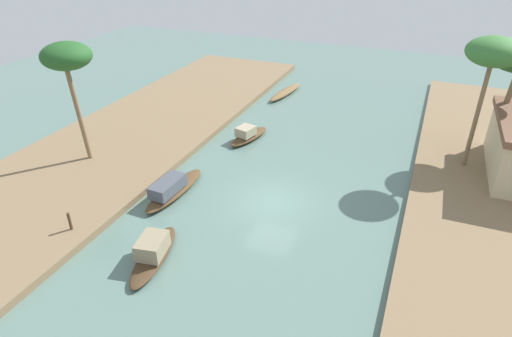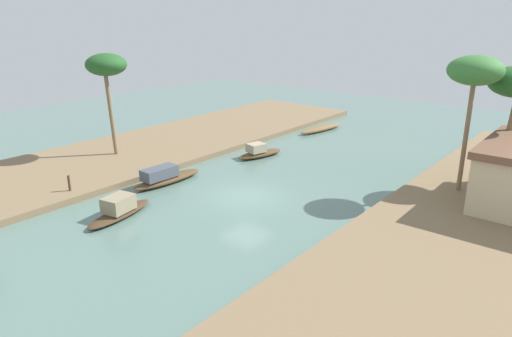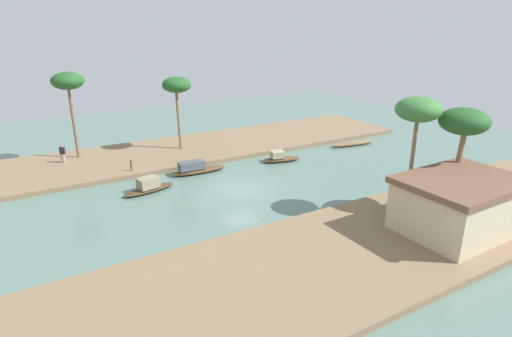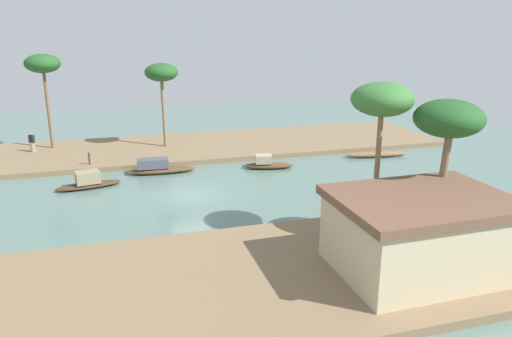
# 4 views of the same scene
# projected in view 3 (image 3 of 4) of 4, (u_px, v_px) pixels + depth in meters

# --- Properties ---
(river_water) EXTENTS (71.18, 71.18, 0.00)m
(river_water) POSITION_uv_depth(u_px,v_px,m) (241.00, 190.00, 32.72)
(river_water) COLOR slate
(river_water) RESTS_ON ground
(riverbank_left) EXTENTS (47.76, 10.16, 0.38)m
(riverbank_left) POSITION_uv_depth(u_px,v_px,m) (185.00, 150.00, 42.18)
(riverbank_left) COLOR #846B4C
(riverbank_left) RESTS_ON ground
(riverbank_right) EXTENTS (47.76, 10.16, 0.38)m
(riverbank_right) POSITION_uv_depth(u_px,v_px,m) (343.00, 255.00, 23.13)
(riverbank_right) COLOR #846B4C
(riverbank_right) RESTS_ON ground
(sampan_midstream) EXTENTS (4.99, 1.43, 1.12)m
(sampan_midstream) POSITION_uv_depth(u_px,v_px,m) (196.00, 169.00, 36.12)
(sampan_midstream) COLOR brown
(sampan_midstream) RESTS_ON river_water
(sampan_open_hull) EXTENTS (4.36, 1.95, 1.14)m
(sampan_open_hull) POSITION_uv_depth(u_px,v_px,m) (149.00, 187.00, 32.19)
(sampan_open_hull) COLOR #47331E
(sampan_open_hull) RESTS_ON river_water
(sampan_with_tall_canopy) EXTENTS (3.90, 1.97, 1.05)m
(sampan_with_tall_canopy) POSITION_uv_depth(u_px,v_px,m) (280.00, 158.00, 39.17)
(sampan_with_tall_canopy) COLOR brown
(sampan_with_tall_canopy) RESTS_ON river_water
(sampan_with_red_awning) EXTENTS (5.31, 1.68, 0.47)m
(sampan_with_red_awning) POSITION_uv_depth(u_px,v_px,m) (352.00, 143.00, 44.34)
(sampan_with_red_awning) COLOR brown
(sampan_with_red_awning) RESTS_ON river_water
(person_on_near_bank) EXTENTS (0.52, 0.52, 1.60)m
(person_on_near_bank) POSITION_uv_depth(u_px,v_px,m) (63.00, 155.00, 37.68)
(person_on_near_bank) COLOR gray
(person_on_near_bank) RESTS_ON riverbank_left
(mooring_post) EXTENTS (0.14, 0.14, 0.91)m
(mooring_post) POSITION_uv_depth(u_px,v_px,m) (131.00, 165.00, 35.68)
(mooring_post) COLOR #4C3823
(mooring_post) RESTS_ON riverbank_left
(palm_tree_left_near) EXTENTS (2.76, 2.76, 7.02)m
(palm_tree_left_near) POSITION_uv_depth(u_px,v_px,m) (177.00, 86.00, 40.28)
(palm_tree_left_near) COLOR #7F6647
(palm_tree_left_near) RESTS_ON riverbank_left
(palm_tree_left_far) EXTENTS (2.81, 2.81, 7.80)m
(palm_tree_left_far) POSITION_uv_depth(u_px,v_px,m) (68.00, 82.00, 37.19)
(palm_tree_left_far) COLOR brown
(palm_tree_left_far) RESTS_ON riverbank_left
(palm_tree_right_tall) EXTENTS (2.88, 2.88, 7.52)m
(palm_tree_right_tall) POSITION_uv_depth(u_px,v_px,m) (418.00, 111.00, 26.52)
(palm_tree_right_tall) COLOR #7F6647
(palm_tree_right_tall) RESTS_ON riverbank_right
(palm_tree_right_short) EXTENTS (3.10, 3.10, 6.85)m
(palm_tree_right_short) POSITION_uv_depth(u_px,v_px,m) (464.00, 123.00, 26.64)
(palm_tree_right_short) COLOR #7F6647
(palm_tree_right_short) RESTS_ON riverbank_right
(riverside_building) EXTENTS (7.24, 5.44, 3.30)m
(riverside_building) POSITION_uv_depth(u_px,v_px,m) (459.00, 204.00, 25.10)
(riverside_building) COLOR beige
(riverside_building) RESTS_ON riverbank_right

